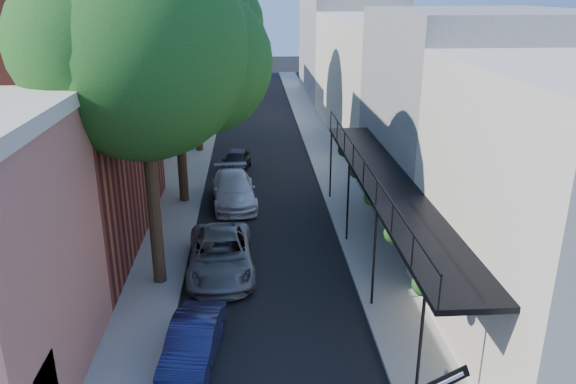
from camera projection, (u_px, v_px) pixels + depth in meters
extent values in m
cube|color=black|center=(259.00, 139.00, 38.75)|extent=(6.00, 64.00, 0.01)
cube|color=gray|center=(201.00, 139.00, 38.48)|extent=(2.00, 64.00, 0.12)
cube|color=gray|center=(316.00, 137.00, 38.98)|extent=(2.00, 64.00, 0.12)
cube|color=gray|center=(126.00, 40.00, 20.70)|extent=(0.06, 7.00, 4.00)
cube|color=gray|center=(105.00, 84.00, 32.90)|extent=(8.00, 12.00, 9.00)
cube|color=beige|center=(146.00, 51.00, 45.86)|extent=(8.00, 16.00, 10.00)
cube|color=#BB6860|center=(169.00, 47.00, 59.33)|extent=(8.00, 12.00, 8.00)
cube|color=gray|center=(476.00, 121.00, 23.70)|extent=(8.00, 10.00, 9.00)
cube|color=beige|center=(391.00, 79.00, 37.94)|extent=(8.00, 20.00, 8.00)
cube|color=gray|center=(347.00, 41.00, 54.48)|extent=(8.00, 16.00, 10.00)
cube|color=black|center=(391.00, 185.00, 19.06)|extent=(2.00, 16.00, 0.15)
cube|color=black|center=(364.00, 160.00, 18.70)|extent=(0.05, 16.00, 0.05)
cylinder|color=black|center=(419.00, 353.00, 13.01)|extent=(0.08, 0.08, 3.40)
cylinder|color=black|center=(331.00, 164.00, 27.08)|extent=(0.08, 0.08, 3.40)
sphere|color=#174F16|center=(424.00, 284.00, 13.55)|extent=(0.60, 0.60, 0.60)
sphere|color=#174F16|center=(372.00, 197.00, 19.17)|extent=(0.60, 0.60, 0.60)
sphere|color=#174F16|center=(344.00, 150.00, 24.80)|extent=(0.60, 0.60, 0.60)
cube|color=black|center=(449.00, 379.00, 10.78)|extent=(0.89, 0.15, 0.58)
cube|color=white|center=(449.00, 380.00, 10.75)|extent=(0.60, 0.10, 0.31)
cylinder|color=#302113|center=(152.00, 190.00, 18.56)|extent=(0.44, 0.44, 7.00)
sphere|color=#174F16|center=(140.00, 50.00, 17.02)|extent=(6.80, 6.80, 6.80)
sphere|color=#174F16|center=(200.00, 62.00, 18.25)|extent=(4.76, 4.76, 4.76)
cylinder|color=#302113|center=(181.00, 139.00, 26.18)|extent=(0.44, 0.44, 6.30)
sphere|color=#174F16|center=(175.00, 50.00, 24.80)|extent=(6.00, 6.00, 6.00)
sphere|color=#174F16|center=(211.00, 59.00, 25.91)|extent=(4.20, 4.20, 4.20)
cylinder|color=#302113|center=(197.00, 94.00, 34.44)|extent=(0.44, 0.44, 7.35)
sphere|color=#174F16|center=(192.00, 14.00, 32.83)|extent=(7.00, 7.00, 7.00)
sphere|color=#174F16|center=(223.00, 21.00, 34.10)|extent=(4.90, 4.90, 4.90)
imported|color=#151942|center=(193.00, 343.00, 15.43)|extent=(1.70, 3.77, 1.20)
imported|color=slate|center=(221.00, 255.00, 20.32)|extent=(2.55, 5.13, 1.40)
imported|color=silver|center=(234.00, 190.00, 26.87)|extent=(2.41, 5.02, 1.41)
imported|color=black|center=(236.00, 161.00, 31.71)|extent=(1.86, 3.67, 1.20)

